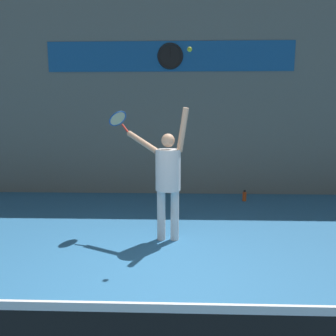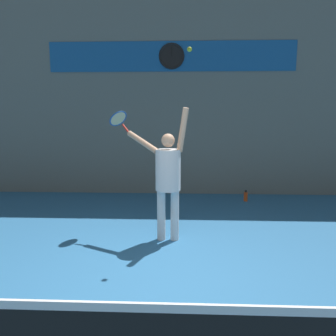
{
  "view_description": "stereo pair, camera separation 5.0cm",
  "coord_description": "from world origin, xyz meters",
  "px_view_note": "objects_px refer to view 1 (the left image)",
  "views": [
    {
      "loc": [
        0.21,
        -3.29,
        1.93
      ],
      "look_at": [
        0.05,
        1.61,
        1.14
      ],
      "focal_mm": 35.0,
      "sensor_mm": 36.0,
      "label": 1
    },
    {
      "loc": [
        0.26,
        -3.29,
        1.93
      ],
      "look_at": [
        0.05,
        1.61,
        1.14
      ],
      "focal_mm": 35.0,
      "sensor_mm": 36.0,
      "label": 2
    }
  ],
  "objects_px": {
    "scoreboard_clock": "(170,56)",
    "tennis_ball": "(190,49)",
    "tennis_player": "(168,175)",
    "tennis_racket": "(118,119)",
    "water_bottle": "(244,196)"
  },
  "relations": [
    {
      "from": "tennis_player",
      "to": "tennis_ball",
      "type": "xyz_separation_m",
      "value": [
        0.31,
        -0.14,
        1.8
      ]
    },
    {
      "from": "tennis_player",
      "to": "tennis_racket",
      "type": "height_order",
      "value": "tennis_player"
    },
    {
      "from": "tennis_player",
      "to": "tennis_ball",
      "type": "bearing_deg",
      "value": -23.42
    },
    {
      "from": "scoreboard_clock",
      "to": "tennis_ball",
      "type": "bearing_deg",
      "value": -83.68
    },
    {
      "from": "tennis_racket",
      "to": "tennis_ball",
      "type": "xyz_separation_m",
      "value": [
        1.15,
        -0.69,
        0.98
      ]
    },
    {
      "from": "tennis_player",
      "to": "tennis_ball",
      "type": "height_order",
      "value": "tennis_ball"
    },
    {
      "from": "tennis_ball",
      "to": "scoreboard_clock",
      "type": "bearing_deg",
      "value": 96.32
    },
    {
      "from": "tennis_ball",
      "to": "water_bottle",
      "type": "xyz_separation_m",
      "value": [
        1.36,
        2.54,
        -2.73
      ]
    },
    {
      "from": "tennis_player",
      "to": "scoreboard_clock",
      "type": "bearing_deg",
      "value": 90.73
    },
    {
      "from": "water_bottle",
      "to": "scoreboard_clock",
      "type": "bearing_deg",
      "value": 159.59
    },
    {
      "from": "scoreboard_clock",
      "to": "tennis_racket",
      "type": "distance_m",
      "value": 2.97
    },
    {
      "from": "scoreboard_clock",
      "to": "water_bottle",
      "type": "xyz_separation_m",
      "value": [
        1.71,
        -0.64,
        -3.19
      ]
    },
    {
      "from": "scoreboard_clock",
      "to": "tennis_player",
      "type": "height_order",
      "value": "scoreboard_clock"
    },
    {
      "from": "tennis_ball",
      "to": "tennis_racket",
      "type": "bearing_deg",
      "value": 148.94
    },
    {
      "from": "scoreboard_clock",
      "to": "tennis_player",
      "type": "bearing_deg",
      "value": -89.27
    }
  ]
}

